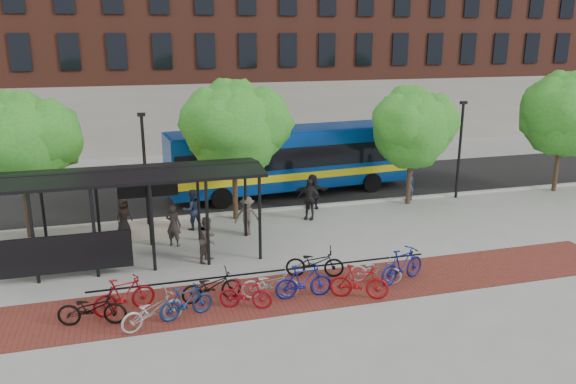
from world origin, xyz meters
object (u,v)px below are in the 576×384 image
object	(u,v)px
tree_d	(565,110)
pedestrian_4	(309,199)
tree_b	(235,125)
bike_0	(92,308)
bike_7	(304,281)
bike_8	(315,262)
pedestrian_0	(124,216)
pedestrian_1	(173,225)
pedestrian_2	(192,210)
bike_6	(270,284)
lamp_post_left	(145,166)
bike_9	(359,282)
bike_10	(376,270)
bus	(291,156)
pedestrian_5	(312,192)
tree_a	(20,139)
bike_4	(212,286)
bike_5	(246,294)
pedestrian_3	(247,216)
lamp_post_right	(460,147)
pedestrian_7	(409,186)
bike_2	(152,310)
bike_1	(124,295)
bus_shelter	(117,185)
bike_3	(186,302)
bike_11	(402,265)
pedestrian_8	(208,239)
tree_c	(413,125)

from	to	relation	value
tree_d	pedestrian_4	size ratio (longest dim) A/B	3.35
tree_b	bike_0	xyz separation A→B (m)	(-6.11, -8.81, -3.92)
bike_7	bike_8	distance (m)	1.73
pedestrian_0	pedestrian_1	world-z (taller)	pedestrian_1
tree_b	pedestrian_2	world-z (taller)	tree_b
bike_0	bike_6	bearing A→B (deg)	-76.58
lamp_post_left	bike_9	world-z (taller)	lamp_post_left
bike_10	pedestrian_0	world-z (taller)	pedestrian_0
bike_6	bus	bearing A→B (deg)	-7.92
pedestrian_5	tree_a	bearing A→B (deg)	10.76
bike_4	bike_5	distance (m)	1.27
tree_b	pedestrian_3	size ratio (longest dim) A/B	3.74
lamp_post_right	pedestrian_0	distance (m)	17.21
bike_9	tree_a	bearing A→B (deg)	74.78
bike_7	pedestrian_5	distance (m)	9.86
pedestrian_7	bike_2	bearing A→B (deg)	37.60
bike_0	pedestrian_0	size ratio (longest dim) A/B	1.27
pedestrian_0	tree_b	bearing A→B (deg)	-33.64
bike_1	bus_shelter	bearing A→B (deg)	-15.47
bike_3	bike_11	size ratio (longest dim) A/B	0.84
pedestrian_4	pedestrian_8	bearing A→B (deg)	-111.02
tree_d	pedestrian_7	distance (m)	9.56
lamp_post_right	tree_c	bearing A→B (deg)	-175.09
bike_9	pedestrian_1	size ratio (longest dim) A/B	1.07
bike_2	pedestrian_0	xyz separation A→B (m)	(-0.80, 8.66, 0.28)
lamp_post_right	bus	distance (m)	8.91
tree_a	bike_9	xyz separation A→B (m)	(11.28, -9.36, -3.65)
bike_1	bike_3	size ratio (longest dim) A/B	1.13
pedestrian_1	pedestrian_5	distance (m)	7.81
bike_5	bike_0	bearing A→B (deg)	107.40
bike_9	pedestrian_1	bearing A→B (deg)	64.51
tree_d	bike_2	bearing A→B (deg)	-157.21
pedestrian_8	bike_10	bearing A→B (deg)	-85.07
pedestrian_3	pedestrian_8	distance (m)	3.21
bike_1	bike_9	distance (m)	7.53
tree_c	bike_1	size ratio (longest dim) A/B	3.03
lamp_post_right	pedestrian_0	xyz separation A→B (m)	(-17.07, -1.00, -1.94)
bike_2	bike_3	distance (m)	1.06
tree_d	pedestrian_2	world-z (taller)	tree_d
pedestrian_3	pedestrian_7	bearing A→B (deg)	22.07
bike_10	bike_9	bearing A→B (deg)	157.31
tree_d	pedestrian_7	bearing A→B (deg)	177.08
bike_9	pedestrian_7	distance (m)	12.00
bus_shelter	pedestrian_5	bearing A→B (deg)	25.14
bike_0	pedestrian_7	distance (m)	17.88
tree_d	bike_4	xyz separation A→B (m)	(-20.43, -8.22, -3.95)
bike_4	bike_6	world-z (taller)	bike_4
tree_c	pedestrian_1	world-z (taller)	tree_c
bike_4	pedestrian_8	xyz separation A→B (m)	(0.37, 3.37, 0.37)
bike_7	pedestrian_2	bearing A→B (deg)	20.93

